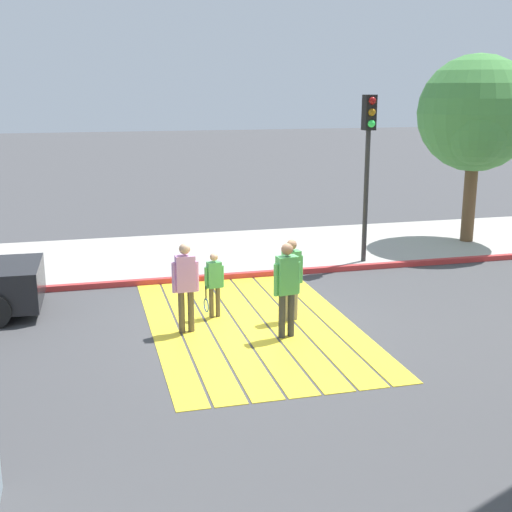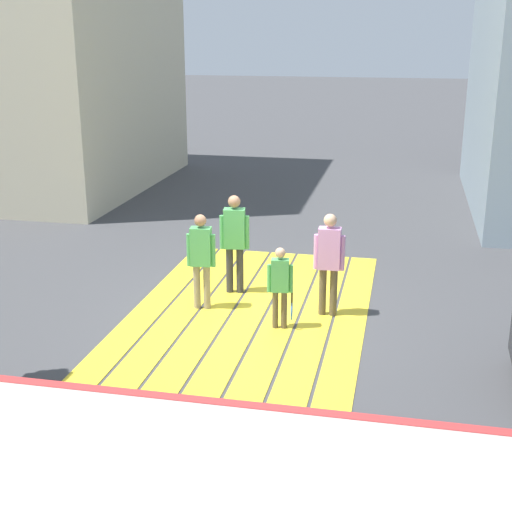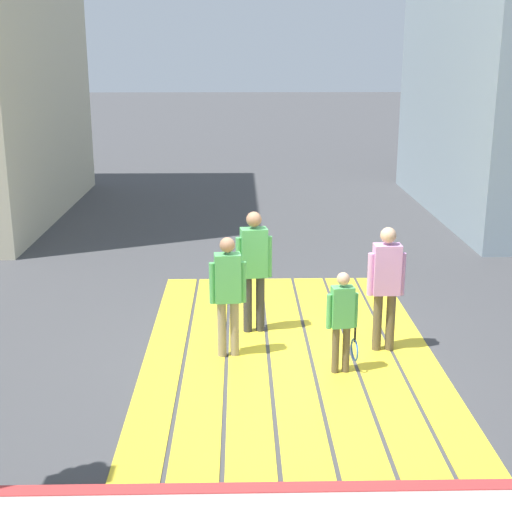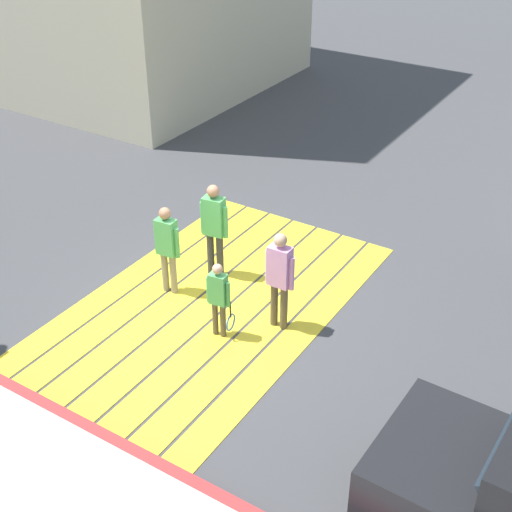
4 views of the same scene
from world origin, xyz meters
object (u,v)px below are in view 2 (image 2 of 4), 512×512
pedestrian_adult_trailing (201,255)px  pedestrian_child_with_racket (281,284)px  pedestrian_adult_lead (234,237)px  pedestrian_adult_side (329,257)px

pedestrian_adult_trailing → pedestrian_child_with_racket: bearing=-111.0°
pedestrian_adult_lead → pedestrian_adult_trailing: size_ratio=1.09×
pedestrian_child_with_racket → pedestrian_adult_trailing: bearing=69.0°
pedestrian_adult_side → pedestrian_child_with_racket: 0.98m
pedestrian_adult_side → pedestrian_child_with_racket: size_ratio=1.29×
pedestrian_adult_lead → pedestrian_adult_trailing: (-0.85, 0.35, -0.08)m
pedestrian_adult_trailing → pedestrian_child_with_racket: 1.52m
pedestrian_adult_trailing → pedestrian_child_with_racket: (-0.54, -1.41, -0.20)m
pedestrian_adult_side → pedestrian_child_with_racket: bearing=136.4°
pedestrian_child_with_racket → pedestrian_adult_lead: bearing=37.2°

